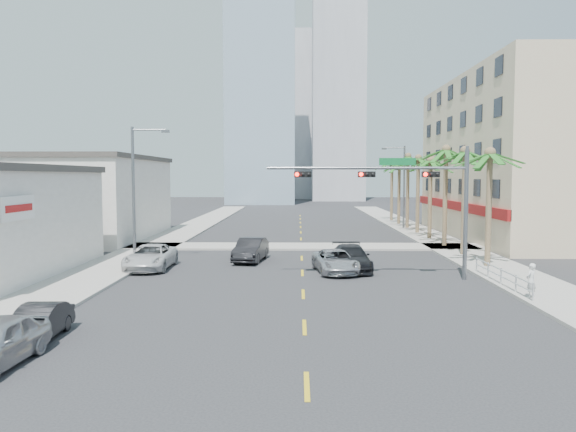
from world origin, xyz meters
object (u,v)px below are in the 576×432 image
(car_lane_left, at_px, (251,250))
(traffic_signal_mast, at_px, (408,189))
(car_lane_center, at_px, (335,261))
(pedestrian, at_px, (531,281))
(car_parked_far, at_px, (151,257))
(car_lane_right, at_px, (351,258))
(car_parked_mid, at_px, (38,323))

(car_lane_left, bearing_deg, traffic_signal_mast, -28.01)
(car_lane_center, bearing_deg, car_lane_left, 133.47)
(pedestrian, bearing_deg, car_parked_far, -61.39)
(traffic_signal_mast, distance_m, car_parked_far, 16.13)
(car_parked_far, distance_m, pedestrian, 21.64)
(traffic_signal_mast, distance_m, car_lane_left, 12.16)
(car_lane_right, distance_m, pedestrian, 11.22)
(car_parked_far, relative_size, car_lane_right, 1.03)
(traffic_signal_mast, relative_size, car_parked_mid, 2.99)
(car_lane_center, distance_m, car_lane_right, 1.33)
(car_parked_mid, bearing_deg, car_lane_center, 48.78)
(traffic_signal_mast, height_order, pedestrian, traffic_signal_mast)
(car_parked_far, relative_size, car_lane_left, 1.15)
(car_lane_left, distance_m, car_lane_right, 7.35)
(car_lane_right, bearing_deg, car_parked_mid, -132.14)
(car_parked_mid, distance_m, car_lane_right, 19.34)
(car_parked_mid, xyz_separation_m, pedestrian, (19.89, 6.53, 0.34))
(pedestrian, bearing_deg, car_lane_left, -78.51)
(car_lane_right, bearing_deg, car_lane_left, 148.93)
(car_lane_right, relative_size, pedestrian, 3.26)
(traffic_signal_mast, xyz_separation_m, car_lane_center, (-3.81, 2.23, -4.38))
(car_lane_left, bearing_deg, pedestrian, -32.76)
(car_parked_mid, bearing_deg, pedestrian, 16.08)
(car_lane_right, bearing_deg, pedestrian, -50.33)
(car_parked_far, distance_m, car_lane_right, 12.38)
(car_lane_center, height_order, car_lane_right, car_lane_right)
(car_parked_mid, height_order, car_lane_right, car_lane_right)
(traffic_signal_mast, height_order, car_lane_left, traffic_signal_mast)
(car_parked_mid, relative_size, car_lane_left, 0.79)
(car_parked_mid, relative_size, car_lane_right, 0.71)
(car_parked_far, xyz_separation_m, car_lane_left, (5.93, 3.32, 0.03))
(traffic_signal_mast, relative_size, car_lane_center, 2.27)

